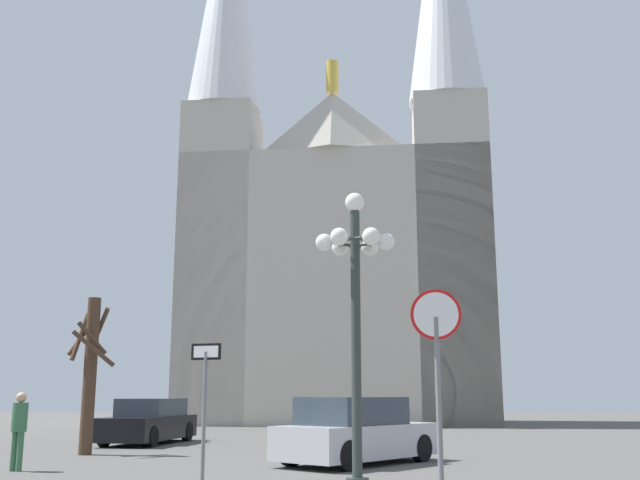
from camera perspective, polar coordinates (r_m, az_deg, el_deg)
The scene contains 8 objects.
cathedral at distance 41.69m, azimuth 1.38°, elevation 0.26°, with size 17.20×11.18×33.62m.
stop_sign at distance 10.60m, azimuth 9.13°, elevation -8.90°, with size 0.73×0.10×3.07m.
one_way_arrow_sign at distance 13.15m, azimuth -8.98°, elevation -11.95°, with size 0.56×0.21×2.47m.
street_lamp at distance 12.10m, azimuth 2.80°, elevation -4.62°, with size 1.33×1.19×4.94m.
bare_tree at distance 21.15m, azimuth -17.52°, elevation -9.57°, with size 1.41×1.41×4.20m.
parked_car_near_silver at distance 17.60m, azimuth 2.86°, elevation -14.78°, with size 4.01×4.42×1.52m.
parked_car_far_black at distance 25.30m, azimuth -13.17°, elevation -13.68°, with size 2.29×4.73×1.44m.
pedestrian_walking at distance 17.23m, azimuth -22.41°, elevation -13.08°, with size 0.32×0.32×1.63m.
Camera 1 is at (1.27, -8.37, 1.60)m, focal length 41.02 mm.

